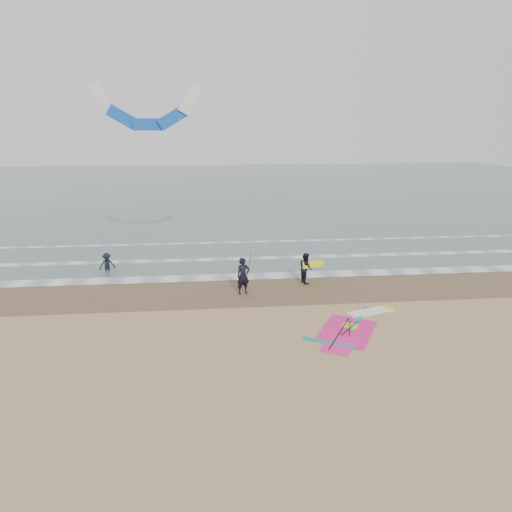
{
  "coord_description": "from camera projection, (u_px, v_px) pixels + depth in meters",
  "views": [
    {
      "loc": [
        -3.74,
        -17.31,
        8.64
      ],
      "look_at": [
        -1.54,
        5.0,
        2.2
      ],
      "focal_mm": 32.0,
      "sensor_mm": 36.0,
      "label": 1
    }
  ],
  "objects": [
    {
      "name": "sea_water",
      "position": [
        237.0,
        188.0,
        65.21
      ],
      "size": [
        120.0,
        80.0,
        0.02
      ],
      "primitive_type": "cube",
      "color": "#47605E",
      "rests_on": "ground"
    },
    {
      "name": "foam_waterline",
      "position": [
        272.0,
        265.0,
        29.28
      ],
      "size": [
        120.0,
        9.15,
        0.02
      ],
      "color": "white",
      "rests_on": "ground"
    },
    {
      "name": "wet_sand_band",
      "position": [
        282.0,
        289.0,
        25.04
      ],
      "size": [
        120.0,
        5.0,
        0.01
      ],
      "primitive_type": "cube",
      "color": "brown",
      "rests_on": "ground"
    },
    {
      "name": "ground",
      "position": [
        304.0,
        337.0,
        19.3
      ],
      "size": [
        120.0,
        120.0,
        0.0
      ],
      "primitive_type": "plane",
      "color": "tan",
      "rests_on": "ground"
    },
    {
      "name": "surf_kite",
      "position": [
        147.0,
        112.0,
        28.32
      ],
      "size": [
        6.92,
        2.96,
        10.29
      ],
      "color": "white",
      "rests_on": "ground"
    },
    {
      "name": "person_wading",
      "position": [
        107.0,
        259.0,
        27.83
      ],
      "size": [
        1.11,
        0.87,
        1.51
      ],
      "primitive_type": "imported",
      "rotation": [
        0.0,
        0.0,
        0.37
      ],
      "color": "black",
      "rests_on": "ground"
    },
    {
      "name": "person_standing",
      "position": [
        243.0,
        276.0,
        24.04
      ],
      "size": [
        0.84,
        0.7,
        1.98
      ],
      "primitive_type": "imported",
      "rotation": [
        0.0,
        0.0,
        0.36
      ],
      "color": "black",
      "rests_on": "ground"
    },
    {
      "name": "held_pole",
      "position": [
        249.0,
        267.0,
        23.94
      ],
      "size": [
        0.17,
        0.86,
        1.82
      ],
      "color": "black",
      "rests_on": "ground"
    },
    {
      "name": "carried_kiteboard",
      "position": [
        313.0,
        264.0,
        25.67
      ],
      "size": [
        1.3,
        0.51,
        0.39
      ],
      "color": "yellow",
      "rests_on": "ground"
    },
    {
      "name": "windsurf_rig",
      "position": [
        355.0,
        326.0,
        20.35
      ],
      "size": [
        5.09,
        4.82,
        0.12
      ],
      "color": "white",
      "rests_on": "ground"
    },
    {
      "name": "person_walking",
      "position": [
        306.0,
        268.0,
        25.8
      ],
      "size": [
        0.81,
        0.96,
        1.74
      ],
      "primitive_type": "imported",
      "rotation": [
        0.0,
        0.0,
        1.77
      ],
      "color": "black",
      "rests_on": "ground"
    }
  ]
}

